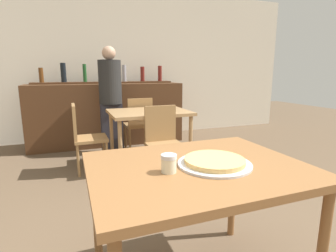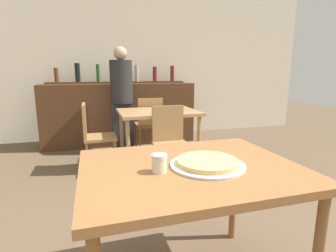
{
  "view_description": "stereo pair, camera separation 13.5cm",
  "coord_description": "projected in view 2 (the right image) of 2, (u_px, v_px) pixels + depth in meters",
  "views": [
    {
      "loc": [
        -0.61,
        -1.18,
        1.24
      ],
      "look_at": [
        0.04,
        0.55,
        0.87
      ],
      "focal_mm": 28.0,
      "sensor_mm": 36.0,
      "label": 1
    },
    {
      "loc": [
        -0.48,
        -1.22,
        1.24
      ],
      "look_at": [
        0.04,
        0.55,
        0.87
      ],
      "focal_mm": 28.0,
      "sensor_mm": 36.0,
      "label": 2
    }
  ],
  "objects": [
    {
      "name": "chair_far_side_left",
      "position": [
        94.0,
        132.0,
        3.34
      ],
      "size": [
        0.4,
        0.4,
        0.86
      ],
      "rotation": [
        0.0,
        0.0,
        1.57
      ],
      "color": "olive",
      "rests_on": "ground_plane"
    },
    {
      "name": "cheese_shaker",
      "position": [
        159.0,
        163.0,
        1.27
      ],
      "size": [
        0.08,
        0.08,
        0.09
      ],
      "color": "beige",
      "rests_on": "dining_table_near"
    },
    {
      "name": "dining_table_near",
      "position": [
        190.0,
        179.0,
        1.39
      ],
      "size": [
        1.12,
        0.88,
        0.77
      ],
      "color": "brown",
      "rests_on": "ground_plane"
    },
    {
      "name": "bar_back_shelf",
      "position": [
        118.0,
        79.0,
        4.67
      ],
      "size": [
        2.39,
        0.24,
        0.34
      ],
      "color": "#4C2D19",
      "rests_on": "bar_counter"
    },
    {
      "name": "bar_counter",
      "position": [
        120.0,
        113.0,
        4.66
      ],
      "size": [
        2.6,
        0.56,
        1.05
      ],
      "color": "#4C2D19",
      "rests_on": "ground_plane"
    },
    {
      "name": "person_standing",
      "position": [
        122.0,
        97.0,
        4.04
      ],
      "size": [
        0.34,
        0.34,
        1.63
      ],
      "color": "#2D2D38",
      "rests_on": "ground_plane"
    },
    {
      "name": "chair_far_side_front",
      "position": [
        170.0,
        138.0,
        3.04
      ],
      "size": [
        0.4,
        0.4,
        0.86
      ],
      "color": "olive",
      "rests_on": "ground_plane"
    },
    {
      "name": "pizza_tray",
      "position": [
        207.0,
        163.0,
        1.36
      ],
      "size": [
        0.39,
        0.39,
        0.04
      ],
      "color": "silver",
      "rests_on": "dining_table_near"
    },
    {
      "name": "chair_far_side_back",
      "position": [
        149.0,
        121.0,
        4.12
      ],
      "size": [
        0.4,
        0.4,
        0.86
      ],
      "rotation": [
        0.0,
        0.0,
        3.14
      ],
      "color": "olive",
      "rests_on": "ground_plane"
    },
    {
      "name": "dining_table_far",
      "position": [
        158.0,
        117.0,
        3.55
      ],
      "size": [
        1.04,
        0.8,
        0.74
      ],
      "color": "#A87F51",
      "rests_on": "ground_plane"
    },
    {
      "name": "wall_back",
      "position": [
        115.0,
        64.0,
        4.96
      ],
      "size": [
        8.0,
        0.05,
        2.8
      ],
      "color": "silver",
      "rests_on": "ground_plane"
    }
  ]
}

